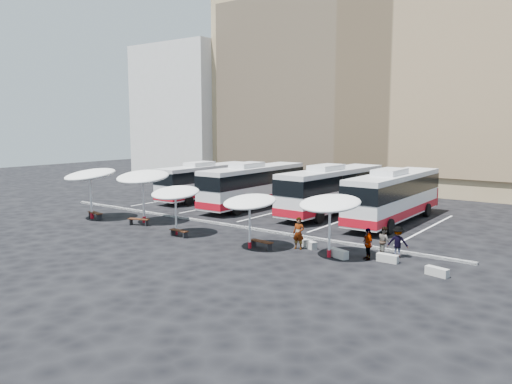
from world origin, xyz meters
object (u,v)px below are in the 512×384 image
Objects in this scene: sunshade_1 at (143,177)px; conc_bench_3 at (437,272)px; sunshade_2 at (175,193)px; passenger_0 at (299,233)px; sunshade_0 at (90,175)px; conc_bench_2 at (387,258)px; passenger_1 at (385,241)px; sunshade_4 at (330,204)px; passenger_2 at (368,244)px; wood_bench_2 at (179,232)px; wood_bench_0 at (95,214)px; passenger_3 at (398,242)px; bus_2 at (333,188)px; sunshade_3 at (250,202)px; bus_1 at (254,184)px; bus_0 at (206,180)px; conc_bench_0 at (309,244)px; conc_bench_1 at (338,254)px; wood_bench_1 at (139,220)px; bus_3 at (394,195)px; wood_bench_3 at (262,243)px.

sunshade_1 reaches higher than conc_bench_3.
passenger_0 is at bearing 10.31° from sunshade_2.
conc_bench_3 is at bearing 3.72° from sunshade_2.
sunshade_0 is 23.05m from conc_bench_2.
passenger_1 reaches higher than conc_bench_3.
passenger_2 is at bearing 22.81° from sunshade_4.
wood_bench_2 is at bearing -175.85° from passenger_0.
wood_bench_0 is at bearing -161.84° from sunshade_1.
conc_bench_3 is 8.04m from passenger_0.
sunshade_1 is 2.81× the size of passenger_3.
sunshade_3 is at bearing -81.34° from bus_2.
wood_bench_0 is at bearing -7.92° from passenger_3.
bus_1 reaches higher than passenger_0.
passenger_0 is (17.26, -11.15, -0.94)m from bus_0.
conc_bench_0 is at bearing -66.61° from bus_2.
passenger_1 is at bearing 46.59° from conc_bench_1.
passenger_0 reaches higher than wood_bench_1.
wood_bench_1 is at bearing -7.29° from passenger_3.
bus_1 reaches higher than conc_bench_3.
wood_bench_0 is (-4.02, -1.32, -2.96)m from sunshade_1.
passenger_2 is (6.50, 1.80, -1.87)m from sunshade_3.
sunshade_2 is 2.63× the size of wood_bench_2.
passenger_3 reaches higher than wood_bench_0.
passenger_0 is 4.14m from passenger_2.
passenger_3 is at bearing -128.99° from passenger_1.
bus_3 is at bearing 109.85° from conc_bench_2.
conc_bench_2 is 5.25m from passenger_0.
wood_bench_1 is 1.01× the size of passenger_1.
conc_bench_1 is 0.65× the size of passenger_0.
passenger_1 is at bearing -24.64° from bus_0.
conc_bench_1 is at bearing 11.36° from wood_bench_3.
sunshade_0 is (-18.94, -12.46, 1.31)m from bus_3.
sunshade_3 is 8.46m from passenger_3.
conc_bench_0 is at bearing -96.08° from bus_3.
sunshade_1 is at bearing -137.40° from passenger_2.
bus_0 is at bearing -165.51° from passenger_2.
passenger_0 is 1.08× the size of passenger_3.
bus_2 is 12.07m from passenger_0.
conc_bench_2 is (2.47, 0.74, -0.02)m from conc_bench_1.
wood_bench_0 is at bearing -146.80° from bus_3.
wood_bench_3 is 1.40× the size of conc_bench_3.
bus_1 is at bearing 125.86° from sunshade_3.
passenger_3 is (4.90, 1.03, 0.64)m from conc_bench_0.
bus_1 is at bearing 77.49° from sunshade_1.
wood_bench_2 is 1.32× the size of conc_bench_3.
conc_bench_1 is (15.93, -0.23, -3.12)m from sunshade_1.
conc_bench_0 is (-1.91, 1.10, -2.72)m from sunshade_4.
passenger_1 is at bearing 8.58° from wood_bench_1.
passenger_3 is at bearing 142.97° from conc_bench_3.
passenger_0 is (12.72, 1.00, 0.55)m from wood_bench_1.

